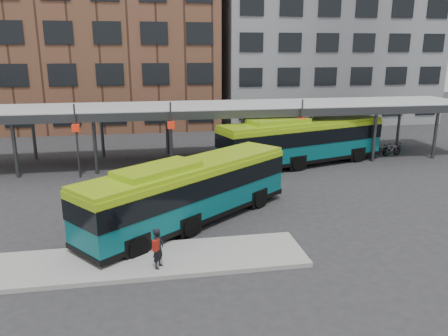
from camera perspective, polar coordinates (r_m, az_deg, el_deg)
ground at (r=20.98m, az=3.18°, el=-7.46°), size 120.00×120.00×0.00m
boarding_island at (r=17.76m, az=-12.43°, el=-11.89°), size 14.00×3.00×0.18m
canopy at (r=32.28m, az=-2.04°, el=7.76°), size 40.00×6.53×4.80m
building_brick at (r=51.22m, az=-17.00°, el=17.82°), size 26.00×14.00×22.00m
building_grey at (r=54.85m, az=12.48°, el=16.85°), size 24.00×14.00×20.00m
bus_front at (r=20.70m, az=-4.50°, el=-2.87°), size 10.67×9.11×3.21m
bus_rear at (r=31.80m, az=10.11°, el=3.60°), size 12.90×6.36×3.49m
pedestrian at (r=16.61m, az=-8.60°, el=-10.29°), size 0.59×0.67×1.56m
bike_rack at (r=36.35m, az=18.98°, el=2.29°), size 5.74×1.65×1.05m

